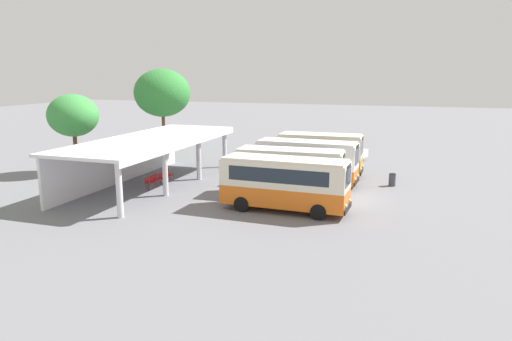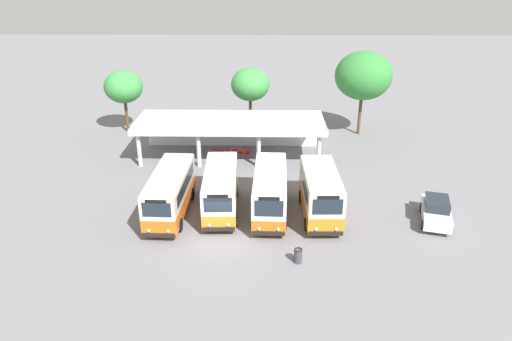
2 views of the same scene
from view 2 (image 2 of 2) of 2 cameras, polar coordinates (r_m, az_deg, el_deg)
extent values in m
plane|color=slate|center=(30.40, -4.13, -8.28)|extent=(180.00, 180.00, 0.00)
cylinder|color=black|center=(31.32, -9.19, -6.54)|extent=(0.25, 0.91, 0.90)
cylinder|color=black|center=(31.81, -12.93, -6.37)|extent=(0.25, 0.91, 0.90)
cylinder|color=black|center=(35.23, -7.75, -2.79)|extent=(0.25, 0.91, 0.90)
cylinder|color=black|center=(35.66, -11.08, -2.68)|extent=(0.25, 0.91, 0.90)
cube|color=orange|center=(33.24, -10.26, -3.74)|extent=(2.44, 7.41, 1.12)
cube|color=beige|center=(32.65, -10.43, -1.70)|extent=(2.44, 7.41, 1.51)
cube|color=beige|center=(32.31, -10.54, -0.39)|extent=(2.37, 7.19, 0.12)
cube|color=black|center=(30.33, -11.70, -7.70)|extent=(2.10, 0.17, 0.28)
cube|color=#1E2833|center=(29.48, -11.96, -4.69)|extent=(1.81, 0.11, 0.98)
cube|color=black|center=(29.21, -12.06, -3.68)|extent=(1.33, 0.09, 0.24)
cube|color=#1E2833|center=(32.49, -8.52, -1.59)|extent=(0.23, 5.87, 0.83)
cube|color=#1E2833|center=(32.98, -12.25, -1.49)|extent=(0.23, 5.87, 0.83)
sphere|color=#EAEACC|center=(30.04, -10.61, -7.25)|extent=(0.20, 0.20, 0.20)
sphere|color=#EAEACC|center=(30.33, -12.86, -7.13)|extent=(0.20, 0.20, 0.20)
cylinder|color=black|center=(31.58, -2.50, -5.95)|extent=(0.26, 0.91, 0.90)
cylinder|color=black|center=(31.70, -6.31, -5.96)|extent=(0.26, 0.91, 0.90)
cylinder|color=black|center=(35.36, -2.37, -2.46)|extent=(0.26, 0.91, 0.90)
cylinder|color=black|center=(35.47, -5.77, -2.48)|extent=(0.26, 0.91, 0.90)
cube|color=orange|center=(33.28, -4.25, -3.43)|extent=(2.47, 7.01, 1.04)
cube|color=silver|center=(32.70, -4.32, -1.39)|extent=(2.47, 7.01, 1.57)
cube|color=silver|center=(32.35, -4.37, -0.04)|extent=(2.40, 6.80, 0.12)
cube|color=black|center=(30.43, -4.53, -7.11)|extent=(2.09, 0.18, 0.28)
cube|color=#1E2833|center=(29.61, -4.64, -4.18)|extent=(1.80, 0.12, 1.02)
cube|color=black|center=(29.32, -4.68, -3.12)|extent=(1.32, 0.10, 0.24)
cube|color=#1E2833|center=(32.73, -2.41, -1.22)|extent=(0.26, 5.54, 0.86)
cube|color=#1E2833|center=(32.85, -6.22, -1.25)|extent=(0.26, 5.54, 0.86)
sphere|color=#EAEACC|center=(30.25, -3.40, -6.59)|extent=(0.20, 0.20, 0.20)
sphere|color=#EAEACC|center=(30.32, -5.70, -6.60)|extent=(0.20, 0.20, 0.20)
cylinder|color=black|center=(31.14, 3.52, -6.44)|extent=(0.25, 0.91, 0.90)
cylinder|color=black|center=(31.17, -0.34, -6.35)|extent=(0.25, 0.91, 0.90)
cylinder|color=black|center=(35.01, 3.46, -2.77)|extent=(0.25, 0.91, 0.90)
cylinder|color=black|center=(35.04, 0.04, -2.70)|extent=(0.25, 0.91, 0.90)
cube|color=orange|center=(32.86, 1.68, -3.81)|extent=(2.41, 7.18, 0.99)
cube|color=white|center=(32.25, 1.71, -1.69)|extent=(2.41, 7.18, 1.70)
cube|color=white|center=(31.86, 1.73, -0.21)|extent=(2.34, 6.96, 0.12)
cube|color=black|center=(29.92, 1.53, -7.62)|extent=(2.08, 0.16, 0.28)
cube|color=#1E2833|center=(29.08, 1.57, -4.63)|extent=(1.79, 0.11, 1.11)
cube|color=black|center=(28.75, 1.58, -3.44)|extent=(1.31, 0.09, 0.24)
cube|color=#1E2833|center=(32.32, 3.64, -1.57)|extent=(0.22, 5.69, 0.94)
cube|color=#1E2833|center=(32.35, -0.20, -1.49)|extent=(0.22, 5.69, 0.94)
sphere|color=#EAEACC|center=(29.76, 2.70, -7.13)|extent=(0.20, 0.20, 0.20)
sphere|color=#EAEACC|center=(29.78, 0.37, -7.08)|extent=(0.20, 0.20, 0.20)
cylinder|color=black|center=(31.49, 10.12, -6.43)|extent=(0.24, 0.90, 0.90)
cylinder|color=black|center=(31.17, 6.12, -6.51)|extent=(0.24, 0.90, 0.90)
cylinder|color=black|center=(34.93, 9.04, -3.12)|extent=(0.24, 0.90, 0.90)
cylinder|color=black|center=(34.64, 5.45, -3.15)|extent=(0.24, 0.90, 0.90)
cube|color=orange|center=(32.78, 7.72, -3.94)|extent=(2.43, 6.47, 1.16)
cube|color=beige|center=(32.16, 7.85, -1.74)|extent=(2.43, 6.47, 1.63)
cube|color=beige|center=(31.79, 7.94, -0.33)|extent=(2.36, 6.28, 0.12)
cube|color=black|center=(30.22, 8.46, -7.56)|extent=(2.18, 0.15, 0.28)
cube|color=#1E2833|center=(29.32, 8.67, -4.38)|extent=(1.88, 0.09, 1.06)
cube|color=black|center=(29.02, 8.75, -3.26)|extent=(1.38, 0.08, 0.24)
cube|color=#1E2833|center=(32.40, 9.83, -1.58)|extent=(0.15, 5.14, 0.90)
cube|color=#1E2833|center=(32.09, 5.82, -1.60)|extent=(0.15, 5.14, 0.90)
sphere|color=#EAEACC|center=(30.17, 9.68, -7.02)|extent=(0.20, 0.20, 0.20)
sphere|color=#EAEACC|center=(29.98, 7.29, -7.07)|extent=(0.20, 0.20, 0.20)
cylinder|color=black|center=(33.27, 22.43, -6.53)|extent=(0.33, 0.66, 0.64)
cylinder|color=black|center=(33.05, 19.59, -6.26)|extent=(0.33, 0.66, 0.64)
cylinder|color=black|center=(35.49, 22.06, -4.50)|extent=(0.33, 0.66, 0.64)
cylinder|color=black|center=(35.29, 19.40, -4.23)|extent=(0.33, 0.66, 0.64)
cube|color=silver|center=(34.10, 20.96, -4.83)|extent=(2.73, 4.41, 0.70)
cube|color=#1E2833|center=(33.99, 21.09, -3.71)|extent=(1.98, 2.44, 0.60)
cylinder|color=silver|center=(41.31, -13.98, 2.58)|extent=(0.36, 0.36, 3.20)
cylinder|color=silver|center=(40.30, -6.95, 2.60)|extent=(0.36, 0.36, 3.20)
cylinder|color=silver|center=(39.92, 0.32, 2.57)|extent=(0.36, 0.36, 3.20)
cylinder|color=silver|center=(40.20, 7.61, 2.50)|extent=(0.36, 0.36, 3.20)
cube|color=white|center=(44.81, -2.88, 4.99)|extent=(16.09, 0.20, 3.20)
cube|color=white|center=(41.76, -3.15, 6.00)|extent=(16.59, 6.01, 0.20)
cube|color=white|center=(39.05, -3.44, 4.32)|extent=(16.59, 0.10, 0.28)
cylinder|color=slate|center=(42.25, -4.83, 1.71)|extent=(0.03, 0.03, 0.44)
cylinder|color=slate|center=(42.30, -5.30, 1.72)|extent=(0.03, 0.03, 0.44)
cylinder|color=slate|center=(42.57, -4.77, 1.89)|extent=(0.03, 0.03, 0.44)
cylinder|color=slate|center=(42.62, -5.24, 1.90)|extent=(0.03, 0.03, 0.44)
cube|color=#B21E1E|center=(42.34, -5.04, 2.11)|extent=(0.46, 0.46, 0.04)
cube|color=#B21E1E|center=(42.45, -5.02, 2.46)|extent=(0.44, 0.06, 0.40)
cylinder|color=slate|center=(42.16, -4.03, 1.69)|extent=(0.03, 0.03, 0.44)
cylinder|color=slate|center=(42.20, -4.51, 1.70)|extent=(0.03, 0.03, 0.44)
cylinder|color=slate|center=(42.48, -3.98, 1.87)|extent=(0.03, 0.03, 0.44)
cylinder|color=slate|center=(42.52, -4.45, 1.88)|extent=(0.03, 0.03, 0.44)
cube|color=#B21E1E|center=(42.25, -4.25, 2.08)|extent=(0.46, 0.46, 0.04)
cube|color=#B21E1E|center=(42.36, -4.23, 2.44)|extent=(0.44, 0.06, 0.40)
cylinder|color=slate|center=(42.14, -3.23, 1.70)|extent=(0.03, 0.03, 0.44)
cylinder|color=slate|center=(42.18, -3.70, 1.71)|extent=(0.03, 0.03, 0.44)
cylinder|color=slate|center=(42.47, -3.18, 1.88)|extent=(0.03, 0.03, 0.44)
cylinder|color=slate|center=(42.51, -3.65, 1.89)|extent=(0.03, 0.03, 0.44)
cube|color=#B21E1E|center=(42.24, -3.45, 2.10)|extent=(0.46, 0.46, 0.04)
cube|color=#B21E1E|center=(42.35, -3.43, 2.45)|extent=(0.44, 0.06, 0.40)
cylinder|color=slate|center=(42.05, -2.43, 1.67)|extent=(0.03, 0.03, 0.44)
cylinder|color=slate|center=(42.08, -2.91, 1.68)|extent=(0.03, 0.03, 0.44)
cylinder|color=slate|center=(42.37, -2.39, 1.85)|extent=(0.03, 0.03, 0.44)
cylinder|color=slate|center=(42.40, -2.86, 1.86)|extent=(0.03, 0.03, 0.44)
cube|color=#B21E1E|center=(42.14, -2.65, 2.06)|extent=(0.46, 0.46, 0.04)
cube|color=#B21E1E|center=(42.25, -2.63, 2.42)|extent=(0.44, 0.06, 0.40)
cylinder|color=slate|center=(42.00, -1.63, 1.65)|extent=(0.03, 0.03, 0.44)
cylinder|color=slate|center=(42.03, -2.11, 1.66)|extent=(0.03, 0.03, 0.44)
cylinder|color=slate|center=(42.33, -1.59, 1.84)|extent=(0.03, 0.03, 0.44)
cylinder|color=slate|center=(42.36, -2.07, 1.84)|extent=(0.03, 0.03, 0.44)
cube|color=#B21E1E|center=(42.09, -1.85, 2.05)|extent=(0.46, 0.46, 0.04)
cube|color=#B21E1E|center=(42.20, -1.83, 2.41)|extent=(0.44, 0.06, 0.40)
cylinder|color=slate|center=(42.03, -0.82, 1.68)|extent=(0.03, 0.03, 0.44)
cylinder|color=slate|center=(42.06, -1.30, 1.69)|extent=(0.03, 0.03, 0.44)
cylinder|color=slate|center=(42.36, -0.79, 1.86)|extent=(0.03, 0.03, 0.44)
cylinder|color=slate|center=(42.38, -1.26, 1.87)|extent=(0.03, 0.03, 0.44)
cube|color=#B21E1E|center=(42.12, -1.05, 2.08)|extent=(0.46, 0.46, 0.04)
cube|color=#B21E1E|center=(42.23, -1.03, 2.43)|extent=(0.44, 0.06, 0.40)
cylinder|color=brown|center=(49.76, -0.68, 6.95)|extent=(0.32, 0.32, 3.16)
ellipsoid|color=green|center=(48.94, -0.70, 10.38)|extent=(3.95, 3.95, 3.35)
cylinder|color=brown|center=(48.97, 12.44, 6.55)|extent=(0.32, 0.32, 3.90)
ellipsoid|color=#338438|center=(47.95, 12.88, 11.14)|extent=(5.55, 5.55, 4.71)
cylinder|color=brown|center=(50.33, -15.38, 6.35)|extent=(0.32, 0.32, 3.28)
ellipsoid|color=green|center=(49.53, -15.77, 9.73)|extent=(3.81, 3.81, 3.24)
cylinder|color=#3F3F47|center=(28.10, 5.10, -10.28)|extent=(0.48, 0.48, 0.85)
torus|color=black|center=(27.85, 5.13, -9.53)|extent=(0.49, 0.49, 0.06)
camera|label=1|loc=(39.81, -53.27, 2.27)|focal=33.20mm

